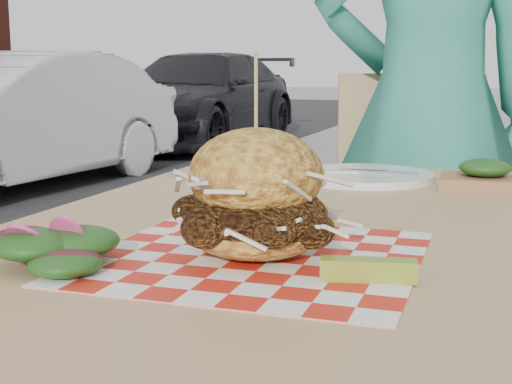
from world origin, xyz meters
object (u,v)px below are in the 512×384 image
car_white (7,121)px  patio_table (314,273)px  diner (429,109)px  patio_chair (394,213)px  sandwich (256,201)px  car_dark (199,98)px

car_white → patio_table: car_white is taller
diner → car_white: 4.57m
patio_chair → sandwich: 1.32m
diner → patio_chair: diner is taller
diner → patio_table: (-0.07, -1.01, -0.19)m
diner → car_dark: (-3.56, 6.80, -0.26)m
patio_table → patio_chair: patio_chair is taller
car_dark → patio_chair: car_dark is taller
patio_table → sandwich: (-0.01, -0.22, 0.14)m
diner → patio_table: size_ratio=1.43×
car_dark → sandwich: bearing=-65.5°
car_dark → patio_table: car_dark is taller
car_white → patio_table: (3.49, -3.85, 0.11)m
car_white → patio_chair: (3.47, -2.78, -0.01)m
diner → car_white: bearing=-57.1°
car_white → sandwich: size_ratio=14.98×
diner → car_white: size_ratio=0.51×
diner → car_dark: diner is taller
diner → sandwich: bearing=67.9°
sandwich → patio_chair: bearing=90.6°
patio_table → sandwich: sandwich is taller
car_dark → sandwich: 8.76m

